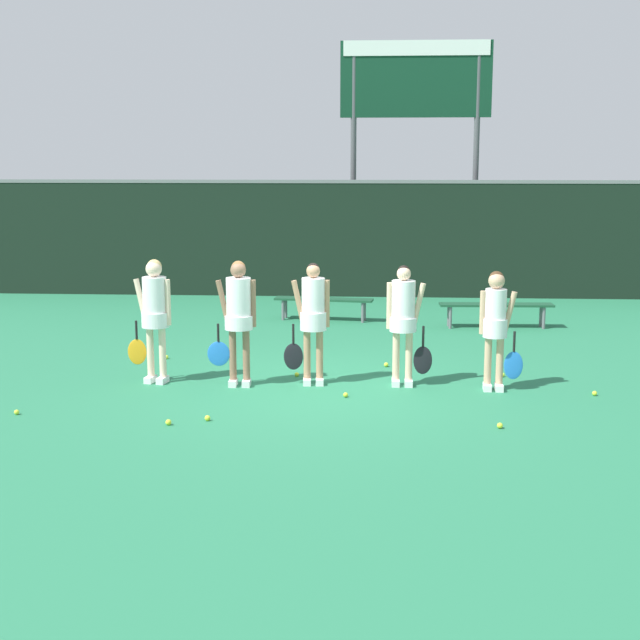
% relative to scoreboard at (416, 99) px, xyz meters
% --- Properties ---
extents(ground_plane, '(140.00, 140.00, 0.00)m').
position_rel_scoreboard_xyz_m(ground_plane, '(-1.71, -9.68, -4.60)').
color(ground_plane, '#26724C').
extents(fence_windscreen, '(60.00, 0.08, 2.71)m').
position_rel_scoreboard_xyz_m(fence_windscreen, '(-1.71, -1.29, -3.23)').
color(fence_windscreen, black).
rests_on(fence_windscreen, ground_plane).
extents(scoreboard, '(3.59, 0.15, 5.94)m').
position_rel_scoreboard_xyz_m(scoreboard, '(0.00, 0.00, 0.00)').
color(scoreboard, '#515156').
rests_on(scoreboard, ground_plane).
extents(bench_courtside, '(2.16, 0.44, 0.46)m').
position_rel_scoreboard_xyz_m(bench_courtside, '(1.39, -5.03, -4.19)').
color(bench_courtside, '#19472D').
rests_on(bench_courtside, ground_plane).
extents(bench_far, '(1.99, 0.59, 0.44)m').
position_rel_scoreboard_xyz_m(bench_far, '(-1.93, -4.45, -4.21)').
color(bench_far, '#19472D').
rests_on(bench_far, ground_plane).
extents(player_0, '(0.66, 0.39, 1.78)m').
position_rel_scoreboard_xyz_m(player_0, '(-4.04, -9.63, -3.53)').
color(player_0, beige).
rests_on(player_0, ground_plane).
extents(player_1, '(0.69, 0.40, 1.78)m').
position_rel_scoreboard_xyz_m(player_1, '(-2.82, -9.74, -3.53)').
color(player_1, '#8C664C').
rests_on(player_1, ground_plane).
extents(player_2, '(0.65, 0.38, 1.74)m').
position_rel_scoreboard_xyz_m(player_2, '(-1.79, -9.59, -3.58)').
color(player_2, tan).
rests_on(player_2, ground_plane).
extents(player_3, '(0.65, 0.38, 1.71)m').
position_rel_scoreboard_xyz_m(player_3, '(-0.51, -9.59, -3.59)').
color(player_3, beige).
rests_on(player_3, ground_plane).
extents(player_4, '(0.61, 0.34, 1.66)m').
position_rel_scoreboard_xyz_m(player_4, '(0.75, -9.77, -3.62)').
color(player_4, tan).
rests_on(player_4, ground_plane).
extents(tennis_ball_0, '(0.07, 0.07, 0.07)m').
position_rel_scoreboard_xyz_m(tennis_ball_0, '(2.08, -10.00, -4.56)').
color(tennis_ball_0, '#CCE033').
rests_on(tennis_ball_0, ground_plane).
extents(tennis_ball_1, '(0.07, 0.07, 0.07)m').
position_rel_scoreboard_xyz_m(tennis_ball_1, '(-4.26, -8.13, -4.56)').
color(tennis_ball_1, '#CCE033').
rests_on(tennis_ball_1, ground_plane).
extents(tennis_ball_2, '(0.06, 0.06, 0.06)m').
position_rel_scoreboard_xyz_m(tennis_ball_2, '(-5.40, -11.38, -4.57)').
color(tennis_ball_2, '#CCE033').
rests_on(tennis_ball_2, ground_plane).
extents(tennis_ball_3, '(0.06, 0.06, 0.06)m').
position_rel_scoreboard_xyz_m(tennis_ball_3, '(0.98, -9.01, -4.57)').
color(tennis_ball_3, '#CCE033').
rests_on(tennis_ball_3, ground_plane).
extents(tennis_ball_4, '(0.07, 0.07, 0.07)m').
position_rel_scoreboard_xyz_m(tennis_ball_4, '(-3.39, -11.71, -4.56)').
color(tennis_ball_4, '#CCE033').
rests_on(tennis_ball_4, ground_plane).
extents(tennis_ball_5, '(0.07, 0.07, 0.07)m').
position_rel_scoreboard_xyz_m(tennis_ball_5, '(-2.95, -11.50, -4.56)').
color(tennis_ball_5, '#CCE033').
rests_on(tennis_ball_5, ground_plane).
extents(tennis_ball_6, '(0.07, 0.07, 0.07)m').
position_rel_scoreboard_xyz_m(tennis_ball_6, '(-0.73, -8.46, -4.56)').
color(tennis_ball_6, '#CCE033').
rests_on(tennis_ball_6, ground_plane).
extents(tennis_ball_7, '(0.07, 0.07, 0.07)m').
position_rel_scoreboard_xyz_m(tennis_ball_7, '(-2.06, -9.18, -4.56)').
color(tennis_ball_7, '#CCE033').
rests_on(tennis_ball_7, ground_plane).
extents(tennis_ball_8, '(0.07, 0.07, 0.07)m').
position_rel_scoreboard_xyz_m(tennis_ball_8, '(0.59, -11.59, -4.56)').
color(tennis_ball_8, '#CCE033').
rests_on(tennis_ball_8, ground_plane).
extents(tennis_ball_9, '(0.07, 0.07, 0.07)m').
position_rel_scoreboard_xyz_m(tennis_ball_9, '(-1.30, -10.29, -4.56)').
color(tennis_ball_9, '#CCE033').
rests_on(tennis_ball_9, ground_plane).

